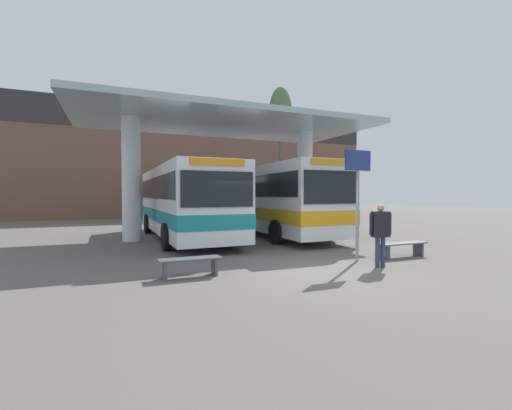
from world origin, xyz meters
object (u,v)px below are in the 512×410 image
Objects in this scene: pedestrian_waiting at (380,229)px; waiting_bench_mid_platform at (190,263)px; transit_bus_center_bay at (271,198)px; info_sign_platform at (358,183)px; waiting_bench_near_pillar at (402,246)px; transit_bus_left_bay at (184,200)px; poplar_tree_behind_left at (281,115)px; parked_car_street at (178,208)px.

waiting_bench_mid_platform is at bearing -177.28° from pedestrian_waiting.
pedestrian_waiting is (-0.64, -8.28, -0.79)m from transit_bus_center_bay.
info_sign_platform is (5.03, 0.01, 2.01)m from waiting_bench_mid_platform.
waiting_bench_mid_platform is at bearing 180.00° from waiting_bench_near_pillar.
transit_bus_left_bay reaches higher than pedestrian_waiting.
poplar_tree_behind_left reaches higher than transit_bus_center_bay.
transit_bus_left_bay reaches higher than waiting_bench_mid_platform.
transit_bus_center_bay is at bearing 178.04° from transit_bus_left_bay.
transit_bus_center_bay is at bearing -119.58° from poplar_tree_behind_left.
transit_bus_center_bay is at bearing -81.88° from parked_car_street.
transit_bus_center_bay is 12.60m from parked_car_street.
info_sign_platform is (3.74, -7.40, 0.58)m from transit_bus_left_bay.
parked_car_street is at bearing -77.84° from transit_bus_center_bay.
transit_bus_center_bay is 8.34m from pedestrian_waiting.
transit_bus_center_bay is at bearing 85.08° from info_sign_platform.
poplar_tree_behind_left reaches higher than waiting_bench_mid_platform.
waiting_bench_mid_platform is at bearing 53.27° from transit_bus_center_bay.
poplar_tree_behind_left is at bearing -27.59° from parked_car_street.
transit_bus_center_bay is at bearing 98.89° from waiting_bench_near_pillar.
transit_bus_left_bay is 5.93× the size of waiting_bench_near_pillar.
poplar_tree_behind_left is 2.22× the size of parked_car_street.
transit_bus_left_bay is at bearing 127.47° from pedestrian_waiting.
waiting_bench_near_pillar is 20.00m from parked_car_street.
info_sign_platform is 18.20m from poplar_tree_behind_left.
waiting_bench_mid_platform is (-5.66, -7.33, -1.51)m from transit_bus_center_bay.
transit_bus_left_bay is at bearing -0.15° from transit_bus_center_bay.
poplar_tree_behind_left reaches higher than parked_car_street.
parked_car_street is (-2.45, 12.33, -0.88)m from transit_bus_center_bay.
waiting_bench_mid_platform is at bearing -123.42° from poplar_tree_behind_left.
transit_bus_left_bay is 7.66m from waiting_bench_mid_platform.
pedestrian_waiting is 0.36× the size of parked_car_street.
transit_bus_center_bay is at bearing 99.03° from pedestrian_waiting.
pedestrian_waiting is at bearing 113.18° from transit_bus_left_bay.
poplar_tree_behind_left reaches higher than waiting_bench_near_pillar.
info_sign_platform reaches higher than transit_bus_center_bay.
pedestrian_waiting is at bearing -151.96° from waiting_bench_near_pillar.
waiting_bench_mid_platform is (-6.81, 0.00, -0.01)m from waiting_bench_near_pillar.
waiting_bench_near_pillar is 0.17× the size of poplar_tree_behind_left.
pedestrian_waiting is at bearing -90.50° from info_sign_platform.
transit_bus_center_bay is 7.57m from waiting_bench_near_pillar.
transit_bus_center_bay is 9.38m from waiting_bench_mid_platform.
transit_bus_left_bay is at bearing 80.11° from waiting_bench_mid_platform.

